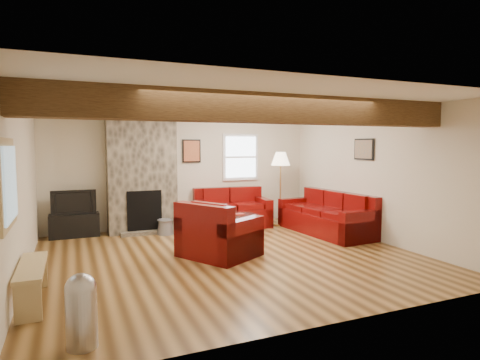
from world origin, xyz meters
The scene contains 18 objects.
room centered at (0.00, 0.00, 1.25)m, with size 8.00×8.00×8.00m.
oak_beam centered at (0.00, -1.25, 2.31)m, with size 6.00×0.36×0.38m, color #33200F.
chimney_breast centered at (-1.00, 2.49, 1.22)m, with size 1.40×0.67×2.50m.
back_window centered at (1.35, 2.71, 1.55)m, with size 0.90×0.08×1.10m, color white, non-canonical shape.
hatch_window centered at (-2.96, -1.50, 1.45)m, with size 0.08×1.00×0.90m, color tan, non-canonical shape.
ceiling_dome centered at (0.90, 0.90, 2.44)m, with size 0.40×0.40×0.18m, color white, non-canonical shape.
artwork_back centered at (0.15, 2.71, 1.70)m, with size 0.42×0.06×0.52m, color black, non-canonical shape.
artwork_right centered at (2.96, 0.30, 1.75)m, with size 0.06×0.55×0.42m, color black, non-canonical shape.
sofa_three centered at (2.48, 0.85, 0.43)m, with size 2.20×0.92×0.85m, color #460805, non-canonical shape.
loveseat centered at (0.94, 2.23, 0.43)m, with size 1.62×0.93×0.86m, color #460805, non-canonical shape.
armchair_red centered at (-0.15, 0.10, 0.45)m, with size 1.12×0.98×0.91m, color #460805, non-canonical shape.
coffee_table centered at (0.70, 1.35, 0.21)m, with size 0.86×0.86×0.45m.
tv_cabinet centered at (-2.34, 2.53, 0.23)m, with size 0.94×0.37×0.47m, color black.
television centered at (-2.34, 2.53, 0.71)m, with size 0.84×0.11×0.48m, color black.
floor_lamp centered at (2.02, 1.97, 1.43)m, with size 0.43×0.43×1.68m.
pine_bench centered at (-2.83, -0.94, 0.23)m, with size 0.28×1.21×0.45m, color tan, non-canonical shape.
pedal_bin centered at (-2.33, -2.26, 0.34)m, with size 0.27×0.27×0.69m, color #B4B5BA, non-canonical shape.
coal_bucket centered at (-0.62, 2.05, 0.16)m, with size 0.34×0.34×0.32m, color gray, non-canonical shape.
Camera 1 is at (-2.38, -6.03, 1.83)m, focal length 30.00 mm.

